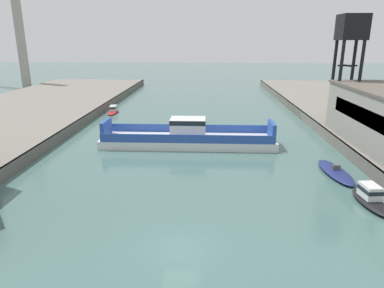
{
  "coord_description": "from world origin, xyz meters",
  "views": [
    {
      "loc": [
        1.61,
        -20.1,
        13.55
      ],
      "look_at": [
        0.0,
        18.16,
        2.0
      ],
      "focal_mm": 32.35,
      "sensor_mm": 36.0,
      "label": 1
    }
  ],
  "objects_px": {
    "moored_boat_near_left": "(371,198)",
    "moored_boat_mid_left": "(335,172)",
    "chain_ferry": "(188,137)",
    "smokestack_distant_a": "(19,28)",
    "moored_boat_near_right": "(113,110)",
    "crane_tower": "(351,39)"
  },
  "relations": [
    {
      "from": "moored_boat_near_left",
      "to": "moored_boat_mid_left",
      "type": "relative_size",
      "value": 0.72
    },
    {
      "from": "moored_boat_near_left",
      "to": "moored_boat_mid_left",
      "type": "height_order",
      "value": "moored_boat_near_left"
    },
    {
      "from": "chain_ferry",
      "to": "moored_boat_near_left",
      "type": "xyz_separation_m",
      "value": [
        16.52,
        -16.77,
        -0.47
      ]
    },
    {
      "from": "moored_boat_near_left",
      "to": "moored_boat_mid_left",
      "type": "xyz_separation_m",
      "value": [
        -0.49,
        6.93,
        -0.36
      ]
    },
    {
      "from": "moored_boat_near_left",
      "to": "smokestack_distant_a",
      "type": "relative_size",
      "value": 0.17
    },
    {
      "from": "moored_boat_near_right",
      "to": "moored_boat_mid_left",
      "type": "xyz_separation_m",
      "value": [
        31.71,
        -30.88,
        -0.23
      ]
    },
    {
      "from": "moored_boat_near_left",
      "to": "smokestack_distant_a",
      "type": "height_order",
      "value": "smokestack_distant_a"
    },
    {
      "from": "moored_boat_mid_left",
      "to": "smokestack_distant_a",
      "type": "height_order",
      "value": "smokestack_distant_a"
    },
    {
      "from": "chain_ferry",
      "to": "moored_boat_near_right",
      "type": "height_order",
      "value": "chain_ferry"
    },
    {
      "from": "crane_tower",
      "to": "smokestack_distant_a",
      "type": "height_order",
      "value": "smokestack_distant_a"
    },
    {
      "from": "chain_ferry",
      "to": "crane_tower",
      "type": "bearing_deg",
      "value": 13.97
    },
    {
      "from": "crane_tower",
      "to": "smokestack_distant_a",
      "type": "relative_size",
      "value": 0.49
    },
    {
      "from": "crane_tower",
      "to": "smokestack_distant_a",
      "type": "xyz_separation_m",
      "value": [
        -72.76,
        51.25,
        3.16
      ]
    },
    {
      "from": "moored_boat_near_right",
      "to": "moored_boat_mid_left",
      "type": "bearing_deg",
      "value": -44.24
    },
    {
      "from": "moored_boat_near_left",
      "to": "crane_tower",
      "type": "bearing_deg",
      "value": 76.5
    },
    {
      "from": "moored_boat_near_left",
      "to": "crane_tower",
      "type": "distance_m",
      "value": 26.3
    },
    {
      "from": "chain_ferry",
      "to": "smokestack_distant_a",
      "type": "xyz_separation_m",
      "value": [
        -50.91,
        56.68,
        15.74
      ]
    },
    {
      "from": "moored_boat_near_right",
      "to": "chain_ferry",
      "type": "bearing_deg",
      "value": -53.3
    },
    {
      "from": "moored_boat_near_left",
      "to": "moored_boat_near_right",
      "type": "bearing_deg",
      "value": 130.42
    },
    {
      "from": "chain_ferry",
      "to": "moored_boat_near_left",
      "type": "distance_m",
      "value": 23.55
    },
    {
      "from": "moored_boat_near_left",
      "to": "crane_tower",
      "type": "height_order",
      "value": "crane_tower"
    },
    {
      "from": "crane_tower",
      "to": "moored_boat_near_left",
      "type": "bearing_deg",
      "value": -103.5
    }
  ]
}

